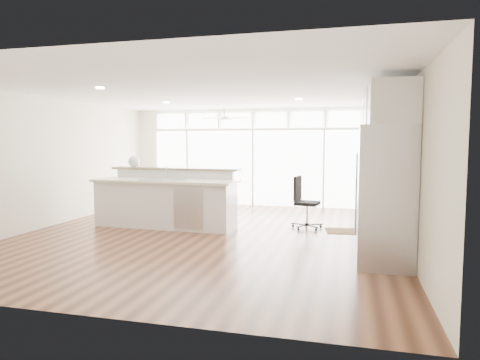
# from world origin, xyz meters

# --- Properties ---
(floor) EXTENTS (7.00, 8.00, 0.02)m
(floor) POSITION_xyz_m (0.00, 0.00, -0.01)
(floor) COLOR #432314
(floor) RESTS_ON ground
(ceiling) EXTENTS (7.00, 8.00, 0.02)m
(ceiling) POSITION_xyz_m (0.00, 0.00, 2.70)
(ceiling) COLOR white
(ceiling) RESTS_ON wall_back
(wall_back) EXTENTS (7.00, 0.04, 2.70)m
(wall_back) POSITION_xyz_m (0.00, 4.00, 1.35)
(wall_back) COLOR silver
(wall_back) RESTS_ON floor
(wall_front) EXTENTS (7.00, 0.04, 2.70)m
(wall_front) POSITION_xyz_m (0.00, -4.00, 1.35)
(wall_front) COLOR silver
(wall_front) RESTS_ON floor
(wall_left) EXTENTS (0.04, 8.00, 2.70)m
(wall_left) POSITION_xyz_m (-3.50, 0.00, 1.35)
(wall_left) COLOR silver
(wall_left) RESTS_ON floor
(wall_right) EXTENTS (0.04, 8.00, 2.70)m
(wall_right) POSITION_xyz_m (3.50, 0.00, 1.35)
(wall_right) COLOR silver
(wall_right) RESTS_ON floor
(glass_wall) EXTENTS (5.80, 0.06, 2.08)m
(glass_wall) POSITION_xyz_m (0.00, 3.94, 1.05)
(glass_wall) COLOR white
(glass_wall) RESTS_ON wall_back
(transom_row) EXTENTS (5.90, 0.06, 0.40)m
(transom_row) POSITION_xyz_m (0.00, 3.94, 2.38)
(transom_row) COLOR white
(transom_row) RESTS_ON wall_back
(desk_window) EXTENTS (0.04, 0.85, 0.85)m
(desk_window) POSITION_xyz_m (3.46, 0.30, 1.55)
(desk_window) COLOR white
(desk_window) RESTS_ON wall_right
(ceiling_fan) EXTENTS (1.16, 1.16, 0.32)m
(ceiling_fan) POSITION_xyz_m (-0.50, 2.80, 2.48)
(ceiling_fan) COLOR silver
(ceiling_fan) RESTS_ON ceiling
(recessed_lights) EXTENTS (3.40, 3.00, 0.02)m
(recessed_lights) POSITION_xyz_m (0.00, 0.20, 2.68)
(recessed_lights) COLOR beige
(recessed_lights) RESTS_ON ceiling
(oven_cabinet) EXTENTS (0.64, 1.20, 2.50)m
(oven_cabinet) POSITION_xyz_m (3.17, 1.80, 1.25)
(oven_cabinet) COLOR silver
(oven_cabinet) RESTS_ON floor
(desk_nook) EXTENTS (0.72, 1.30, 0.76)m
(desk_nook) POSITION_xyz_m (3.13, 0.30, 0.38)
(desk_nook) COLOR silver
(desk_nook) RESTS_ON floor
(upper_cabinets) EXTENTS (0.64, 1.30, 0.64)m
(upper_cabinets) POSITION_xyz_m (3.17, 0.30, 2.35)
(upper_cabinets) COLOR silver
(upper_cabinets) RESTS_ON wall_right
(refrigerator) EXTENTS (0.76, 0.90, 2.00)m
(refrigerator) POSITION_xyz_m (3.11, -1.35, 1.00)
(refrigerator) COLOR #AEAEB3
(refrigerator) RESTS_ON floor
(fridge_cabinet) EXTENTS (0.64, 0.90, 0.60)m
(fridge_cabinet) POSITION_xyz_m (3.17, -1.35, 2.30)
(fridge_cabinet) COLOR silver
(fridge_cabinet) RESTS_ON wall_right
(framed_photos) EXTENTS (0.06, 0.22, 0.80)m
(framed_photos) POSITION_xyz_m (3.46, 0.92, 1.40)
(framed_photos) COLOR black
(framed_photos) RESTS_ON wall_right
(kitchen_island) EXTENTS (3.10, 1.27, 1.22)m
(kitchen_island) POSITION_xyz_m (-1.11, 0.49, 0.61)
(kitchen_island) COLOR silver
(kitchen_island) RESTS_ON floor
(rug) EXTENTS (0.92, 0.72, 0.01)m
(rug) POSITION_xyz_m (2.59, 0.95, 0.01)
(rug) COLOR #382412
(rug) RESTS_ON floor
(office_chair) EXTENTS (0.64, 0.60, 1.06)m
(office_chair) POSITION_xyz_m (1.78, 1.06, 0.53)
(office_chair) COLOR black
(office_chair) RESTS_ON floor
(fishbowl) EXTENTS (0.26, 0.26, 0.25)m
(fishbowl) POSITION_xyz_m (-2.04, 0.92, 1.34)
(fishbowl) COLOR silver
(fishbowl) RESTS_ON kitchen_island
(monitor) EXTENTS (0.11, 0.48, 0.40)m
(monitor) POSITION_xyz_m (3.05, 0.30, 0.96)
(monitor) COLOR black
(monitor) RESTS_ON desk_nook
(keyboard) EXTENTS (0.13, 0.32, 0.02)m
(keyboard) POSITION_xyz_m (2.88, 0.30, 0.77)
(keyboard) COLOR white
(keyboard) RESTS_ON desk_nook
(potted_plant) EXTENTS (0.31, 0.34, 0.25)m
(potted_plant) POSITION_xyz_m (3.17, 1.80, 2.63)
(potted_plant) COLOR #325424
(potted_plant) RESTS_ON oven_cabinet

